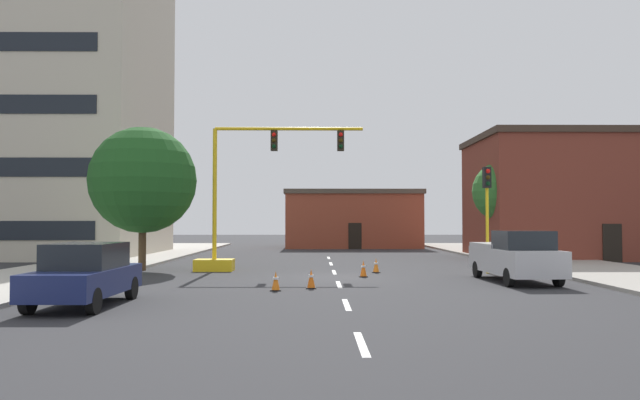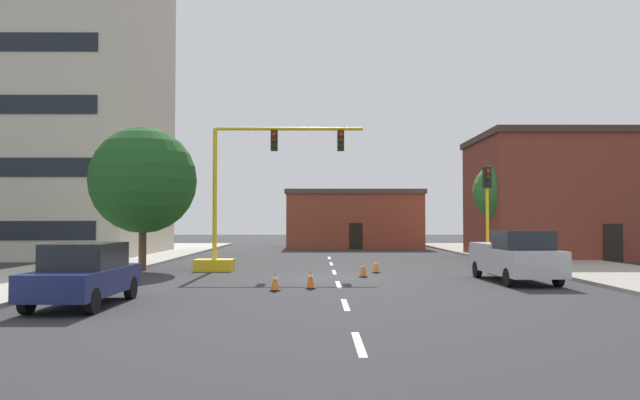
# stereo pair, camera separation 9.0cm
# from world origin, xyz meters

# --- Properties ---
(ground_plane) EXTENTS (160.00, 160.00, 0.00)m
(ground_plane) POSITION_xyz_m (0.00, 0.00, 0.00)
(ground_plane) COLOR #2D2D30
(sidewalk_left) EXTENTS (6.00, 56.00, 0.14)m
(sidewalk_left) POSITION_xyz_m (-12.28, 8.00, 0.07)
(sidewalk_left) COLOR #B2ADA3
(sidewalk_left) RESTS_ON ground_plane
(sidewalk_right) EXTENTS (6.00, 56.00, 0.14)m
(sidewalk_right) POSITION_xyz_m (12.28, 8.00, 0.07)
(sidewalk_right) COLOR #9E998E
(sidewalk_right) RESTS_ON ground_plane
(lane_stripe_seg_0) EXTENTS (0.16, 2.40, 0.01)m
(lane_stripe_seg_0) POSITION_xyz_m (0.00, -14.00, 0.00)
(lane_stripe_seg_0) COLOR silver
(lane_stripe_seg_0) RESTS_ON ground_plane
(lane_stripe_seg_1) EXTENTS (0.16, 2.40, 0.01)m
(lane_stripe_seg_1) POSITION_xyz_m (0.00, -8.50, 0.00)
(lane_stripe_seg_1) COLOR silver
(lane_stripe_seg_1) RESTS_ON ground_plane
(lane_stripe_seg_2) EXTENTS (0.16, 2.40, 0.01)m
(lane_stripe_seg_2) POSITION_xyz_m (0.00, -3.00, 0.00)
(lane_stripe_seg_2) COLOR silver
(lane_stripe_seg_2) RESTS_ON ground_plane
(lane_stripe_seg_3) EXTENTS (0.16, 2.40, 0.01)m
(lane_stripe_seg_3) POSITION_xyz_m (0.00, 2.50, 0.00)
(lane_stripe_seg_3) COLOR silver
(lane_stripe_seg_3) RESTS_ON ground_plane
(lane_stripe_seg_4) EXTENTS (0.16, 2.40, 0.01)m
(lane_stripe_seg_4) POSITION_xyz_m (0.00, 8.00, 0.00)
(lane_stripe_seg_4) COLOR silver
(lane_stripe_seg_4) RESTS_ON ground_plane
(lane_stripe_seg_5) EXTENTS (0.16, 2.40, 0.01)m
(lane_stripe_seg_5) POSITION_xyz_m (0.00, 13.50, 0.00)
(lane_stripe_seg_5) COLOR silver
(lane_stripe_seg_5) RESTS_ON ground_plane
(building_tall_left) EXTENTS (15.93, 13.68, 22.07)m
(building_tall_left) POSITION_xyz_m (-19.80, 16.00, 11.04)
(building_tall_left) COLOR beige
(building_tall_left) RESTS_ON ground_plane
(building_brick_center) EXTENTS (12.01, 8.04, 5.08)m
(building_brick_center) POSITION_xyz_m (2.49, 29.58, 2.55)
(building_brick_center) COLOR brown
(building_brick_center) RESTS_ON ground_plane
(building_row_right) EXTENTS (13.17, 9.19, 7.87)m
(building_row_right) POSITION_xyz_m (16.12, 13.60, 3.95)
(building_row_right) COLOR brown
(building_row_right) RESTS_ON ground_plane
(traffic_signal_gantry) EXTENTS (7.94, 1.20, 6.83)m
(traffic_signal_gantry) POSITION_xyz_m (-4.68, 3.27, 2.17)
(traffic_signal_gantry) COLOR yellow
(traffic_signal_gantry) RESTS_ON ground_plane
(traffic_light_pole_right) EXTENTS (0.32, 0.47, 4.80)m
(traffic_light_pole_right) POSITION_xyz_m (6.90, 1.79, 3.53)
(traffic_light_pole_right) COLOR yellow
(traffic_light_pole_right) RESTS_ON ground_plane
(tree_right_mid) EXTENTS (3.68, 3.68, 5.99)m
(tree_right_mid) POSITION_xyz_m (10.53, 11.24, 4.13)
(tree_right_mid) COLOR #4C3823
(tree_right_mid) RESTS_ON ground_plane
(tree_left_near) EXTENTS (5.08, 5.08, 6.86)m
(tree_left_near) POSITION_xyz_m (-9.11, 3.52, 4.31)
(tree_left_near) COLOR #4C3823
(tree_left_near) RESTS_ON ground_plane
(pickup_truck_silver) EXTENTS (2.24, 5.48, 1.99)m
(pickup_truck_silver) POSITION_xyz_m (6.88, -2.09, 0.97)
(pickup_truck_silver) COLOR #BCBCC1
(pickup_truck_silver) RESTS_ON ground_plane
(sedan_navy_near_left) EXTENTS (1.93, 4.53, 1.74)m
(sedan_navy_near_left) POSITION_xyz_m (-7.26, -8.71, 0.89)
(sedan_navy_near_left) COLOR navy
(sedan_navy_near_left) RESTS_ON ground_plane
(traffic_cone_roadside_a) EXTENTS (0.36, 0.36, 0.67)m
(traffic_cone_roadside_a) POSITION_xyz_m (1.90, 2.17, 0.33)
(traffic_cone_roadside_a) COLOR black
(traffic_cone_roadside_a) RESTS_ON ground_plane
(traffic_cone_roadside_b) EXTENTS (0.36, 0.36, 0.66)m
(traffic_cone_roadside_b) POSITION_xyz_m (-2.21, -5.06, 0.32)
(traffic_cone_roadside_b) COLOR black
(traffic_cone_roadside_b) RESTS_ON ground_plane
(traffic_cone_roadside_c) EXTENTS (0.36, 0.36, 0.70)m
(traffic_cone_roadside_c) POSITION_xyz_m (1.15, 0.04, 0.34)
(traffic_cone_roadside_c) COLOR black
(traffic_cone_roadside_c) RESTS_ON ground_plane
(traffic_cone_roadside_d) EXTENTS (0.36, 0.36, 0.69)m
(traffic_cone_roadside_d) POSITION_xyz_m (-1.02, -4.39, 0.34)
(traffic_cone_roadside_d) COLOR black
(traffic_cone_roadside_d) RESTS_ON ground_plane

